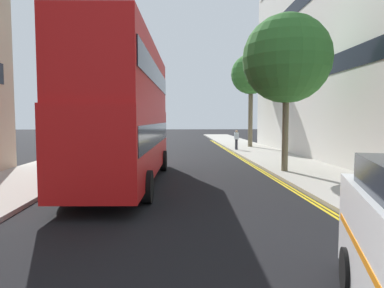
% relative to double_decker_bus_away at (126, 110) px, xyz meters
% --- Properties ---
extents(sidewalk_right, '(4.00, 80.00, 0.14)m').
position_rel_double_decker_bus_away_xyz_m(sidewalk_right, '(8.56, 2.45, -2.96)').
color(sidewalk_right, '#ADA89E').
rests_on(sidewalk_right, ground).
extents(sidewalk_left, '(4.00, 80.00, 0.14)m').
position_rel_double_decker_bus_away_xyz_m(sidewalk_left, '(-4.44, 2.45, -2.96)').
color(sidewalk_left, '#ADA89E').
rests_on(sidewalk_left, ground).
extents(kerb_line_outer, '(0.10, 56.00, 0.01)m').
position_rel_double_decker_bus_away_xyz_m(kerb_line_outer, '(6.46, 0.45, -3.03)').
color(kerb_line_outer, yellow).
rests_on(kerb_line_outer, ground).
extents(kerb_line_inner, '(0.10, 56.00, 0.01)m').
position_rel_double_decker_bus_away_xyz_m(kerb_line_inner, '(6.30, 0.45, -3.03)').
color(kerb_line_inner, yellow).
rests_on(kerb_line_inner, ground).
extents(double_decker_bus_away, '(3.09, 10.89, 5.64)m').
position_rel_double_decker_bus_away_xyz_m(double_decker_bus_away, '(0.00, 0.00, 0.00)').
color(double_decker_bus_away, red).
rests_on(double_decker_bus_away, ground).
extents(pedestrian_far, '(0.34, 0.22, 1.62)m').
position_rel_double_decker_bus_away_xyz_m(pedestrian_far, '(6.99, 13.67, -2.04)').
color(pedestrian_far, '#2D2D38').
rests_on(pedestrian_far, sidewalk_right).
extents(street_tree_near, '(4.18, 4.18, 7.45)m').
position_rel_double_decker_bus_away_xyz_m(street_tree_near, '(7.27, 2.10, 2.45)').
color(street_tree_near, '#6B6047').
rests_on(street_tree_near, sidewalk_right).
extents(street_tree_mid, '(3.61, 3.61, 8.40)m').
position_rel_double_decker_bus_away_xyz_m(street_tree_mid, '(8.80, 16.72, 3.63)').
color(street_tree_mid, '#6B6047').
rests_on(street_tree_mid, sidewalk_right).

